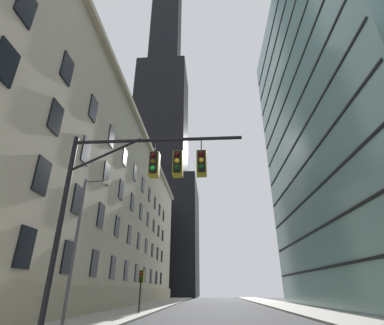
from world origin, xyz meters
name	(u,v)px	position (x,y,z in m)	size (l,w,h in m)	color
station_building	(85,206)	(-18.01, 29.68, 12.45)	(14.70, 71.37, 24.95)	#BCAF93
dark_skyscraper	(160,149)	(-18.77, 86.11, 50.28)	(27.40, 27.40, 171.11)	black
glass_office_midrise	(364,110)	(20.52, 26.20, 24.29)	(19.15, 37.69, 48.58)	gray
traffic_signal_mast	(143,181)	(-3.42, 2.95, 5.78)	(7.17, 0.63, 7.68)	black
traffic_light_far_left	(141,279)	(-6.90, 18.68, 2.78)	(0.40, 0.63, 3.32)	black
street_lamppost	(81,233)	(-8.85, 9.91, 5.09)	(1.84, 0.32, 8.49)	#47474C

